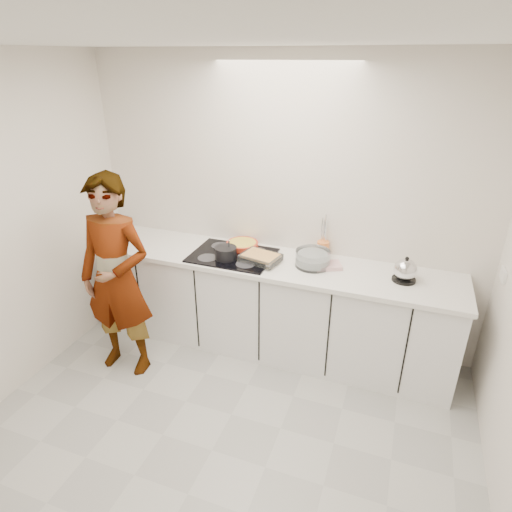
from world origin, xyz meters
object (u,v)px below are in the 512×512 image
(tart_dish, at_px, (242,244))
(saucepan, at_px, (226,253))
(hob, at_px, (233,255))
(kettle, at_px, (405,271))
(mixing_bowl, at_px, (313,259))
(utensil_crock, at_px, (323,249))
(cook, at_px, (116,278))
(baking_dish, at_px, (261,257))

(tart_dish, bearing_deg, saucepan, -98.50)
(hob, bearing_deg, tart_dish, 83.65)
(saucepan, relative_size, kettle, 1.05)
(mixing_bowl, relative_size, utensil_crock, 2.71)
(saucepan, height_order, utensil_crock, saucepan)
(tart_dish, xyz_separation_m, mixing_bowl, (0.70, -0.13, 0.02))
(kettle, relative_size, cook, 0.13)
(saucepan, xyz_separation_m, mixing_bowl, (0.74, 0.14, -0.00))
(saucepan, xyz_separation_m, baking_dish, (0.30, 0.06, -0.02))
(tart_dish, bearing_deg, hob, -96.35)
(kettle, height_order, cook, cook)
(saucepan, bearing_deg, mixing_bowl, 11.07)
(baking_dish, relative_size, cook, 0.21)
(utensil_crock, bearing_deg, baking_dish, -145.41)
(saucepan, bearing_deg, utensil_crock, 26.25)
(baking_dish, bearing_deg, hob, 172.17)
(baking_dish, bearing_deg, utensil_crock, 34.59)
(kettle, distance_m, utensil_crock, 0.75)
(mixing_bowl, xyz_separation_m, kettle, (0.74, -0.01, 0.03))
(kettle, bearing_deg, cook, -162.46)
(saucepan, relative_size, cook, 0.14)
(hob, distance_m, saucepan, 0.11)
(saucepan, relative_size, baking_dish, 0.65)
(utensil_crock, bearing_deg, kettle, -19.23)
(baking_dish, relative_size, mixing_bowl, 1.00)
(tart_dish, xyz_separation_m, cook, (-0.78, -0.84, -0.08))
(tart_dish, bearing_deg, baking_dish, -40.64)
(saucepan, xyz_separation_m, cook, (-0.73, -0.57, -0.10))
(tart_dish, height_order, baking_dish, baking_dish)
(hob, xyz_separation_m, baking_dish, (0.28, -0.04, 0.04))
(baking_dish, distance_m, mixing_bowl, 0.45)
(saucepan, bearing_deg, tart_dish, 81.50)
(hob, xyz_separation_m, mixing_bowl, (0.72, 0.05, 0.06))
(utensil_crock, xyz_separation_m, cook, (-1.51, -0.95, -0.10))
(utensil_crock, bearing_deg, hob, -159.12)
(saucepan, bearing_deg, cook, -142.39)
(tart_dish, relative_size, cook, 0.17)
(hob, bearing_deg, utensil_crock, 20.88)
(hob, distance_m, utensil_crock, 0.81)
(hob, distance_m, mixing_bowl, 0.72)
(baking_dish, bearing_deg, kettle, 3.80)
(hob, distance_m, kettle, 1.46)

